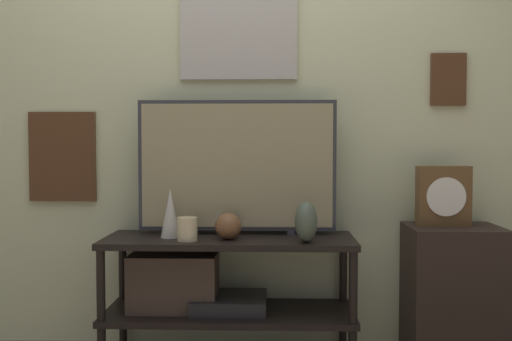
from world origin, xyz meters
TOP-DOWN VIEW (x-y plane):
  - wall_back at (0.00, 0.54)m, footprint 6.40×0.08m
  - media_console at (-0.11, 0.26)m, footprint 1.21×0.45m
  - television at (0.03, 0.36)m, footprint 0.98×0.05m
  - vase_round_glass at (0.00, 0.20)m, footprint 0.13×0.13m
  - vase_slim_bronze at (-0.28, 0.25)m, footprint 0.09×0.09m
  - vase_urn_stoneware at (0.36, 0.13)m, footprint 0.10×0.15m
  - candle_jar at (-0.19, 0.15)m, footprint 0.09×0.09m
  - side_table at (1.09, 0.30)m, footprint 0.44×0.37m
  - mantel_clock at (1.04, 0.33)m, footprint 0.25×0.11m

SIDE VIEW (x-z plane):
  - side_table at x=1.09m, z-range 0.00..0.65m
  - media_console at x=-0.11m, z-range 0.08..0.67m
  - candle_jar at x=-0.19m, z-range 0.60..0.71m
  - vase_round_glass at x=0.00m, z-range 0.60..0.72m
  - vase_urn_stoneware at x=0.36m, z-range 0.60..0.79m
  - vase_slim_bronze at x=-0.28m, z-range 0.60..0.84m
  - mantel_clock at x=1.04m, z-range 0.65..0.94m
  - television at x=0.03m, z-range 0.61..1.27m
  - wall_back at x=0.00m, z-range 0.00..2.70m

